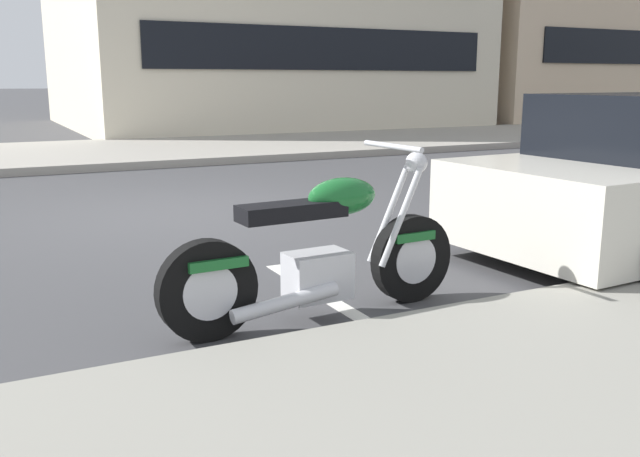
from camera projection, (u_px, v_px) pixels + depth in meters
The scene contains 4 objects.
ground_plane at pixel (187, 214), 7.91m from camera, with size 260.00×260.00×0.00m, color #3D3D3F.
sidewalk_far_curb at pixel (541, 133), 19.06m from camera, with size 120.00×5.00×0.14m, color gray.
parking_stall_stripe at pixel (335, 303), 4.73m from camera, with size 0.12×2.20×0.01m, color silver.
parked_motorcycle at pixel (321, 255), 4.36m from camera, with size 2.09×0.62×1.10m.
Camera 1 is at (-2.13, -7.62, 1.50)m, focal length 38.61 mm.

